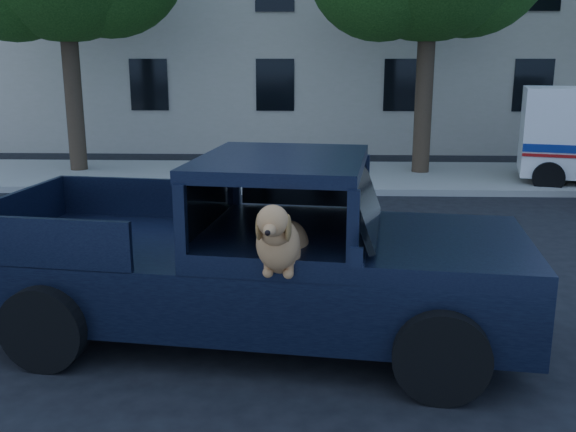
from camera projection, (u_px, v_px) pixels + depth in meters
The scene contains 5 objects.
ground at pixel (126, 321), 7.60m from camera, with size 120.00×120.00×0.00m, color black.
far_sidewalk at pixel (227, 176), 16.51m from camera, with size 60.00×4.00×0.15m, color gray.
lane_stripes at pixel (300, 242), 10.83m from camera, with size 21.60×0.14×0.01m, color silver, non-canonical shape.
building_main at pixel (337, 15), 22.42m from camera, with size 26.00×6.00×9.00m, color #C1B49F.
pickup_truck at pixel (249, 277), 7.04m from camera, with size 5.92×3.25×2.03m.
Camera 1 is at (2.19, -7.00, 3.03)m, focal length 40.00 mm.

